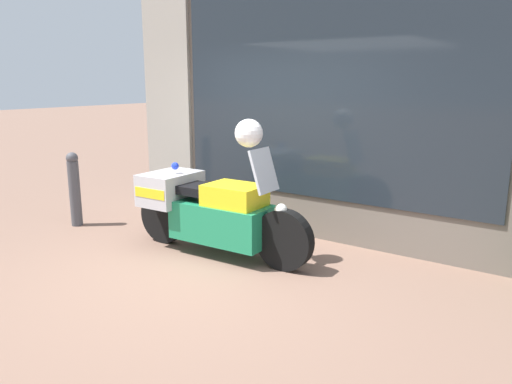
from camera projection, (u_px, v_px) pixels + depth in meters
The scene contains 6 objects.
ground_plane at pixel (203, 276), 5.19m from camera, with size 60.00×60.00×0.00m, color #7A5B4C.
shop_building at pixel (278, 90), 6.59m from camera, with size 5.32×0.55×3.72m.
window_display at pixel (327, 200), 6.49m from camera, with size 3.98×0.30×1.93m.
paramedic_motorcycle at pixel (209, 209), 5.80m from camera, with size 2.39×0.74×1.29m.
white_helmet at pixel (249, 133), 5.30m from camera, with size 0.30×0.30×0.30m, color white.
street_bollard at pixel (74, 188), 6.89m from camera, with size 0.16×0.16×1.03m.
Camera 1 is at (3.27, -3.65, 2.00)m, focal length 35.00 mm.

